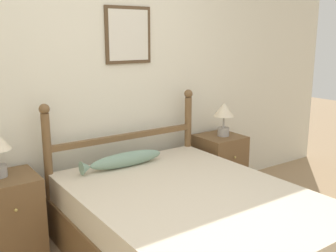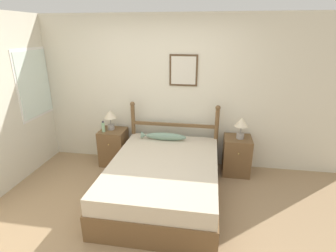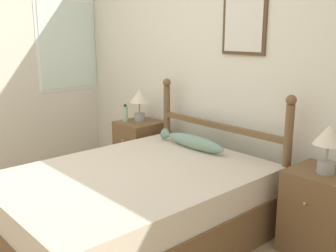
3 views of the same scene
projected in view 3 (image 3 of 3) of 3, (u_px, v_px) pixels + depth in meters
ground_plane at (57, 251)px, 2.97m from camera, size 16.00×16.00×0.00m
wall_back at (214, 67)px, 3.79m from camera, size 6.40×0.08×2.55m
bed at (135, 205)px, 3.10m from camera, size 1.51×2.04×0.56m
headboard at (218, 140)px, 3.66m from camera, size 1.53×0.09×1.14m
nightstand_left at (140, 149)px, 4.44m from camera, size 0.44×0.46×0.64m
nightstand_right at (319, 212)px, 2.89m from camera, size 0.44×0.46×0.64m
table_lamp_left at (139, 99)px, 4.36m from camera, size 0.21×0.21×0.35m
table_lamp_right at (328, 140)px, 2.73m from camera, size 0.21×0.21×0.35m
bottle at (125, 113)px, 4.37m from camera, size 0.06×0.06×0.20m
fish_pillow at (192, 142)px, 3.63m from camera, size 0.76×0.12×0.13m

